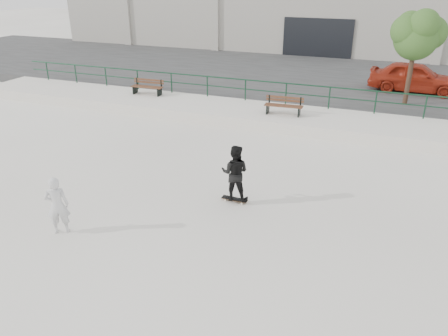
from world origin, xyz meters
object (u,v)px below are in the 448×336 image
at_px(bench_left, 148,87).
at_px(standing_skater, 235,173).
at_px(bench_right, 284,106).
at_px(skateboard, 235,199).
at_px(red_car, 415,77).
at_px(tree, 418,33).
at_px(seated_skater, 57,205).

distance_m(bench_left, standing_skater, 11.27).
xyz_separation_m(bench_left, standing_skater, (7.72, -8.21, 0.06)).
bearing_deg(bench_right, skateboard, -90.02).
bearing_deg(red_car, bench_left, 116.44).
distance_m(tree, red_car, 3.59).
xyz_separation_m(bench_left, skateboard, (7.72, -8.21, -0.80)).
height_order(tree, standing_skater, tree).
height_order(bench_left, standing_skater, standing_skater).
bearing_deg(tree, bench_left, -166.84).
distance_m(bench_left, red_car, 13.71).
distance_m(bench_right, skateboard, 7.46).
xyz_separation_m(tree, red_car, (0.31, 2.60, -2.46)).
distance_m(bench_right, red_car, 8.21).
bearing_deg(bench_left, red_car, 20.89).
relative_size(red_car, standing_skater, 2.68).
xyz_separation_m(tree, seated_skater, (-8.18, -14.28, -2.94)).
height_order(bench_left, bench_right, bench_right).
bearing_deg(skateboard, bench_left, 134.98).
bearing_deg(bench_left, bench_right, -8.92).
xyz_separation_m(standing_skater, seated_skater, (-3.64, -3.20, -0.14)).
bearing_deg(standing_skater, bench_left, -54.32).
relative_size(tree, standing_skater, 2.57).
relative_size(skateboard, standing_skater, 0.47).
bearing_deg(tree, standing_skater, -112.27).
bearing_deg(bench_left, seated_skater, -72.96).
relative_size(bench_right, seated_skater, 1.07).
relative_size(bench_left, seated_skater, 1.06).
relative_size(tree, red_car, 0.96).
height_order(bench_right, seated_skater, seated_skater).
bearing_deg(red_car, tree, 176.05).
bearing_deg(standing_skater, seated_skater, 33.82).
height_order(bench_left, red_car, red_car).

